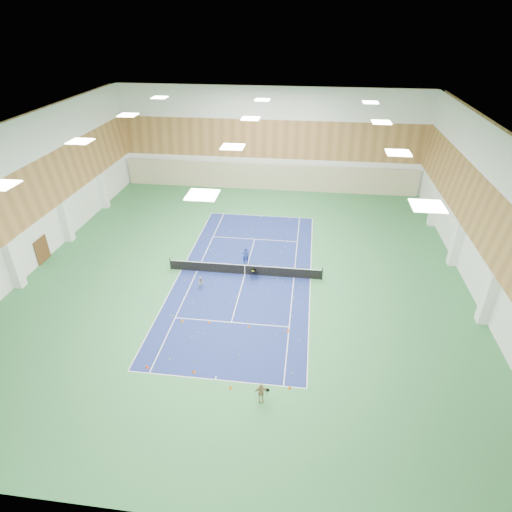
# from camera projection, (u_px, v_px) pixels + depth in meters

# --- Properties ---
(ground) EXTENTS (40.00, 40.00, 0.00)m
(ground) POSITION_uv_depth(u_px,v_px,m) (245.00, 274.00, 35.90)
(ground) COLOR #31723F
(ground) RESTS_ON ground
(room_shell) EXTENTS (36.00, 40.00, 12.00)m
(room_shell) POSITION_uv_depth(u_px,v_px,m) (244.00, 209.00, 32.89)
(room_shell) COLOR white
(room_shell) RESTS_ON ground
(wood_cladding) EXTENTS (36.00, 40.00, 8.00)m
(wood_cladding) POSITION_uv_depth(u_px,v_px,m) (243.00, 184.00, 31.89)
(wood_cladding) COLOR #A5703D
(wood_cladding) RESTS_ON room_shell
(ceiling_light_grid) EXTENTS (21.40, 25.40, 0.06)m
(ceiling_light_grid) POSITION_uv_depth(u_px,v_px,m) (243.00, 131.00, 29.93)
(ceiling_light_grid) COLOR white
(ceiling_light_grid) RESTS_ON room_shell
(court_surface) EXTENTS (10.97, 23.77, 0.01)m
(court_surface) POSITION_uv_depth(u_px,v_px,m) (245.00, 274.00, 35.89)
(court_surface) COLOR navy
(court_surface) RESTS_ON ground
(tennis_balls_scatter) EXTENTS (10.57, 22.77, 0.07)m
(tennis_balls_scatter) POSITION_uv_depth(u_px,v_px,m) (245.00, 274.00, 35.87)
(tennis_balls_scatter) COLOR #B7D424
(tennis_balls_scatter) RESTS_ON ground
(tennis_net) EXTENTS (12.80, 0.10, 1.10)m
(tennis_net) POSITION_uv_depth(u_px,v_px,m) (245.00, 269.00, 35.62)
(tennis_net) COLOR black
(tennis_net) RESTS_ON ground
(back_curtain) EXTENTS (35.40, 0.16, 3.20)m
(back_curtain) POSITION_uv_depth(u_px,v_px,m) (269.00, 177.00, 52.06)
(back_curtain) COLOR #C6B793
(back_curtain) RESTS_ON ground
(door_left_b) EXTENTS (0.08, 1.80, 2.20)m
(door_left_b) POSITION_uv_depth(u_px,v_px,m) (42.00, 250.00, 37.32)
(door_left_b) COLOR #593319
(door_left_b) RESTS_ON ground
(coach) EXTENTS (0.64, 0.47, 1.61)m
(coach) POSITION_uv_depth(u_px,v_px,m) (246.00, 256.00, 37.02)
(coach) COLOR navy
(coach) RESTS_ON ground
(child_court) EXTENTS (0.57, 0.47, 1.08)m
(child_court) POSITION_uv_depth(u_px,v_px,m) (201.00, 283.00, 33.81)
(child_court) COLOR #96969E
(child_court) RESTS_ON ground
(child_apron) EXTENTS (0.84, 0.51, 1.33)m
(child_apron) POSITION_uv_depth(u_px,v_px,m) (261.00, 393.00, 23.98)
(child_apron) COLOR tan
(child_apron) RESTS_ON ground
(ball_cart) EXTENTS (0.68, 0.68, 0.89)m
(ball_cart) POSITION_uv_depth(u_px,v_px,m) (254.00, 274.00, 35.07)
(ball_cart) COLOR black
(ball_cart) RESTS_ON ground
(cone_svc_a) EXTENTS (0.22, 0.22, 0.24)m
(cone_svc_a) POSITION_uv_depth(u_px,v_px,m) (182.00, 320.00, 30.40)
(cone_svc_a) COLOR orange
(cone_svc_a) RESTS_ON ground
(cone_svc_b) EXTENTS (0.20, 0.20, 0.22)m
(cone_svc_b) POSITION_uv_depth(u_px,v_px,m) (209.00, 322.00, 30.30)
(cone_svc_b) COLOR #FF520D
(cone_svc_b) RESTS_ON ground
(cone_svc_c) EXTENTS (0.18, 0.18, 0.20)m
(cone_svc_c) POSITION_uv_depth(u_px,v_px,m) (249.00, 327.00, 29.85)
(cone_svc_c) COLOR #FF630D
(cone_svc_c) RESTS_ON ground
(cone_svc_d) EXTENTS (0.23, 0.23, 0.25)m
(cone_svc_d) POSITION_uv_depth(u_px,v_px,m) (288.00, 330.00, 29.49)
(cone_svc_d) COLOR #F9620D
(cone_svc_d) RESTS_ON ground
(cone_base_a) EXTENTS (0.21, 0.21, 0.23)m
(cone_base_a) POSITION_uv_depth(u_px,v_px,m) (147.00, 366.00, 26.49)
(cone_base_a) COLOR #FD410D
(cone_base_a) RESTS_ON ground
(cone_base_b) EXTENTS (0.22, 0.22, 0.25)m
(cone_base_b) POSITION_uv_depth(u_px,v_px,m) (194.00, 371.00, 26.14)
(cone_base_b) COLOR orange
(cone_base_b) RESTS_ON ground
(cone_base_c) EXTENTS (0.21, 0.21, 0.23)m
(cone_base_c) POSITION_uv_depth(u_px,v_px,m) (230.00, 387.00, 25.05)
(cone_base_c) COLOR orange
(cone_base_c) RESTS_ON ground
(cone_base_d) EXTENTS (0.20, 0.20, 0.22)m
(cone_base_d) POSITION_uv_depth(u_px,v_px,m) (290.00, 387.00, 25.06)
(cone_base_d) COLOR #E0570B
(cone_base_d) RESTS_ON ground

